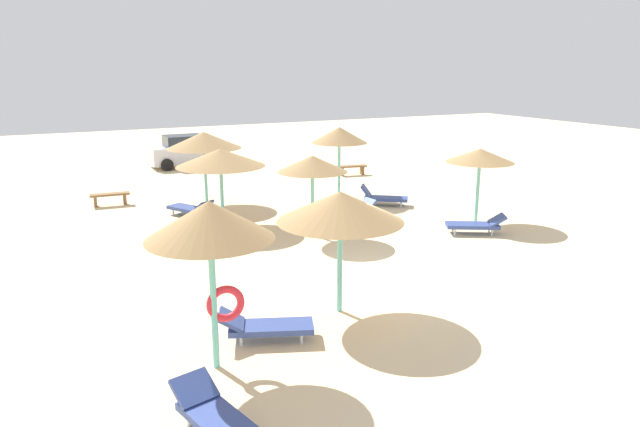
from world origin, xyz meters
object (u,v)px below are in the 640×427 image
Objects in this scene: parasol_5 at (480,156)px; bench_0 at (110,197)px; lounger_4 at (191,208)px; bench_1 at (352,168)px; parasol_0 at (210,223)px; parked_car at (187,151)px; lounger_1 at (264,326)px; parasol_1 at (340,207)px; parasol_4 at (204,140)px; parasol_7 at (312,164)px; parasol_6 at (220,158)px; lounger_6 at (228,227)px; lounger_2 at (383,197)px; parasol_2 at (339,135)px; lounger_0 at (217,417)px; lounger_7 at (352,213)px; lounger_5 at (477,225)px.

parasol_5 reaches higher than bench_0.
lounger_4 is 10.41m from bench_1.
parasol_0 is 22.46m from parked_car.
lounger_1 reaches higher than bench_1.
parasol_1 reaches higher than parked_car.
parasol_1 is at bearing -91.04° from parasol_4.
parasol_4 is 6.19m from parasol_7.
parasol_6 is at bearing 71.95° from parasol_0.
lounger_1 is 1.00× the size of lounger_6.
bench_0 is 0.38× the size of parked_car.
parked_car is at bearing 80.58° from parasol_4.
parasol_6 is at bearing -56.91° from bench_0.
parasol_7 reaches higher than bench_1.
lounger_6 is (-6.80, -1.34, -0.01)m from lounger_2.
parasol_4 is 9.04m from bench_1.
parasol_4 is at bearing 107.46° from parasol_7.
parasol_4 is 1.89× the size of bench_1.
bench_0 is at bearing 127.46° from lounger_4.
bench_0 is (-9.67, 4.82, 0.02)m from lounger_2.
parasol_2 is 1.51× the size of lounger_4.
parasol_6 reaches higher than bench_1.
lounger_6 is at bearing 71.32° from lounger_0.
parasol_4 reaches higher than lounger_1.
bench_0 is (-11.34, 8.36, -2.01)m from parasol_5.
parked_car is at bearing 76.61° from lounger_4.
parasol_1 reaches higher than lounger_1.
lounger_7 is (7.30, 7.80, -2.45)m from parasol_0.
bench_0 is at bearing 126.10° from parasol_7.
parasol_4 reaches higher than parasol_5.
bench_0 is (0.52, 16.16, 0.03)m from lounger_0.
lounger_5 reaches higher than bench_0.
parasol_0 is 1.04× the size of parasol_6.
lounger_2 is 6.94m from lounger_6.
lounger_0 is at bearing -146.63° from parasol_5.
parasol_5 is 8.95m from parasol_6.
lounger_5 is 0.98× the size of lounger_6.
parasol_0 reaches higher than parasol_2.
parasol_4 is (3.43, 12.73, -0.22)m from parasol_0.
parasol_5 reaches higher than lounger_0.
lounger_2 is at bearing 44.29° from parasol_0.
parasol_6 is 12.68m from parked_car.
parasol_1 reaches higher than lounger_4.
parasol_1 is at bearing -121.68° from lounger_7.
lounger_1 is 1.30× the size of bench_1.
parasol_7 is 0.66× the size of parked_car.
parasol_1 is 1.44× the size of lounger_7.
parasol_6 is at bearing 77.94° from lounger_1.
lounger_2 is 4.80m from lounger_5.
parked_car is (1.51, 9.09, -1.73)m from parasol_4.
parasol_5 is 8.99m from lounger_6.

